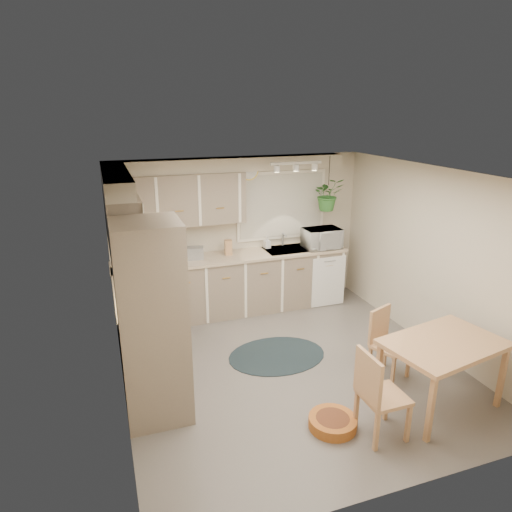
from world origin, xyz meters
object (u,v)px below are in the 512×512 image
(chair_left, at_px, (384,394))
(chair_back, at_px, (391,345))
(braided_rug, at_px, (277,355))
(microwave, at_px, (322,236))
(pet_bed, at_px, (332,422))
(dining_table, at_px, (440,374))

(chair_left, height_order, chair_back, chair_left)
(chair_back, xyz_separation_m, braided_rug, (-1.10, 0.88, -0.42))
(chair_back, height_order, microwave, microwave)
(pet_bed, bearing_deg, braided_rug, 90.66)
(pet_bed, relative_size, microwave, 0.84)
(dining_table, height_order, chair_left, chair_left)
(braided_rug, xyz_separation_m, microwave, (1.31, 1.40, 1.13))
(microwave, bearing_deg, chair_left, -107.40)
(dining_table, xyz_separation_m, chair_left, (-0.85, -0.21, 0.08))
(chair_left, distance_m, chair_back, 1.09)
(dining_table, bearing_deg, pet_bed, 178.40)
(dining_table, distance_m, pet_bed, 1.29)
(chair_left, xyz_separation_m, braided_rug, (-0.42, 1.73, -0.46))
(dining_table, xyz_separation_m, microwave, (0.04, 2.93, 0.75))
(dining_table, distance_m, microwave, 3.02)
(chair_left, distance_m, microwave, 3.33)
(microwave, bearing_deg, pet_bed, -115.64)
(chair_left, relative_size, microwave, 1.60)
(dining_table, height_order, chair_back, chair_back)
(dining_table, relative_size, braided_rug, 0.95)
(chair_back, distance_m, pet_bed, 1.29)
(dining_table, xyz_separation_m, chair_back, (-0.17, 0.65, 0.04))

